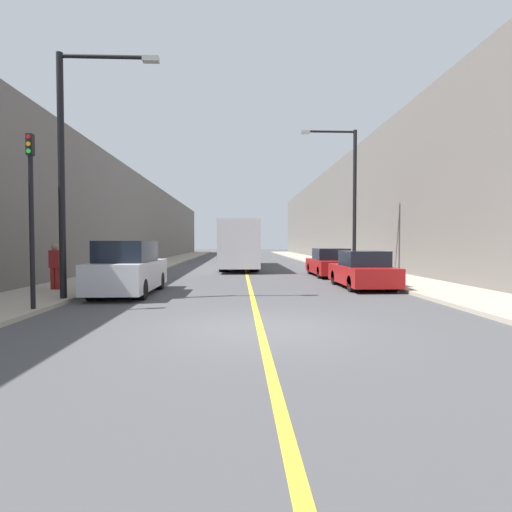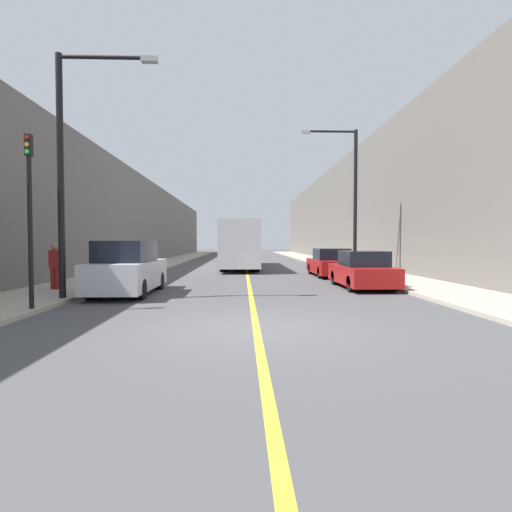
{
  "view_description": "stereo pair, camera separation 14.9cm",
  "coord_description": "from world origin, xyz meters",
  "px_view_note": "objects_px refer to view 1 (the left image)",
  "views": [
    {
      "loc": [
        -0.45,
        -8.57,
        1.86
      ],
      "look_at": [
        0.35,
        10.05,
        1.22
      ],
      "focal_mm": 28.0,
      "sensor_mm": 36.0,
      "label": 1
    },
    {
      "loc": [
        -0.31,
        -8.58,
        1.86
      ],
      "look_at": [
        0.35,
        10.05,
        1.22
      ],
      "focal_mm": 28.0,
      "sensor_mm": 36.0,
      "label": 2
    }
  ],
  "objects_px": {
    "street_lamp_right": "(350,191)",
    "pedestrian": "(55,266)",
    "bus": "(239,244)",
    "parked_suv_left": "(128,270)",
    "car_right_mid": "(330,264)",
    "street_lamp_left": "(71,157)",
    "traffic_light": "(31,215)",
    "car_right_near": "(362,271)"
  },
  "relations": [
    {
      "from": "street_lamp_right",
      "to": "pedestrian",
      "type": "height_order",
      "value": "street_lamp_right"
    },
    {
      "from": "bus",
      "to": "pedestrian",
      "type": "bearing_deg",
      "value": -115.72
    },
    {
      "from": "parked_suv_left",
      "to": "car_right_mid",
      "type": "bearing_deg",
      "value": 39.14
    },
    {
      "from": "bus",
      "to": "street_lamp_left",
      "type": "bearing_deg",
      "value": -107.45
    },
    {
      "from": "car_right_mid",
      "to": "traffic_light",
      "type": "height_order",
      "value": "traffic_light"
    },
    {
      "from": "car_right_near",
      "to": "car_right_mid",
      "type": "bearing_deg",
      "value": 90.38
    },
    {
      "from": "bus",
      "to": "car_right_near",
      "type": "relative_size",
      "value": 2.96
    },
    {
      "from": "street_lamp_left",
      "to": "pedestrian",
      "type": "bearing_deg",
      "value": 124.34
    },
    {
      "from": "street_lamp_left",
      "to": "pedestrian",
      "type": "distance_m",
      "value": 4.52
    },
    {
      "from": "car_right_mid",
      "to": "pedestrian",
      "type": "bearing_deg",
      "value": -150.48
    },
    {
      "from": "parked_suv_left",
      "to": "traffic_light",
      "type": "bearing_deg",
      "value": -110.64
    },
    {
      "from": "traffic_light",
      "to": "parked_suv_left",
      "type": "bearing_deg",
      "value": 69.36
    },
    {
      "from": "pedestrian",
      "to": "street_lamp_right",
      "type": "bearing_deg",
      "value": 27.84
    },
    {
      "from": "street_lamp_right",
      "to": "pedestrian",
      "type": "xyz_separation_m",
      "value": [
        -12.87,
        -6.8,
        -3.67
      ]
    },
    {
      "from": "pedestrian",
      "to": "street_lamp_left",
      "type": "bearing_deg",
      "value": -55.66
    },
    {
      "from": "parked_suv_left",
      "to": "pedestrian",
      "type": "xyz_separation_m",
      "value": [
        -2.84,
        0.6,
        0.11
      ]
    },
    {
      "from": "pedestrian",
      "to": "bus",
      "type": "bearing_deg",
      "value": 64.28
    },
    {
      "from": "bus",
      "to": "street_lamp_left",
      "type": "relative_size",
      "value": 1.66
    },
    {
      "from": "traffic_light",
      "to": "car_right_mid",
      "type": "bearing_deg",
      "value": 46.87
    },
    {
      "from": "bus",
      "to": "pedestrian",
      "type": "height_order",
      "value": "bus"
    },
    {
      "from": "bus",
      "to": "parked_suv_left",
      "type": "distance_m",
      "value": 15.22
    },
    {
      "from": "traffic_light",
      "to": "street_lamp_left",
      "type": "bearing_deg",
      "value": 84.38
    },
    {
      "from": "bus",
      "to": "street_lamp_right",
      "type": "relative_size",
      "value": 1.59
    },
    {
      "from": "parked_suv_left",
      "to": "traffic_light",
      "type": "distance_m",
      "value": 4.39
    },
    {
      "from": "parked_suv_left",
      "to": "street_lamp_right",
      "type": "bearing_deg",
      "value": 36.43
    },
    {
      "from": "bus",
      "to": "street_lamp_right",
      "type": "bearing_deg",
      "value": -50.1
    },
    {
      "from": "car_right_mid",
      "to": "street_lamp_right",
      "type": "bearing_deg",
      "value": 6.8
    },
    {
      "from": "car_right_near",
      "to": "street_lamp_left",
      "type": "distance_m",
      "value": 11.39
    },
    {
      "from": "car_right_near",
      "to": "traffic_light",
      "type": "xyz_separation_m",
      "value": [
        -10.4,
        -5.4,
        1.9
      ]
    },
    {
      "from": "pedestrian",
      "to": "traffic_light",
      "type": "bearing_deg",
      "value": -72.13
    },
    {
      "from": "parked_suv_left",
      "to": "pedestrian",
      "type": "height_order",
      "value": "parked_suv_left"
    },
    {
      "from": "bus",
      "to": "car_right_mid",
      "type": "xyz_separation_m",
      "value": [
        4.99,
        -7.41,
        -1.05
      ]
    },
    {
      "from": "car_right_near",
      "to": "traffic_light",
      "type": "relative_size",
      "value": 0.94
    },
    {
      "from": "street_lamp_right",
      "to": "traffic_light",
      "type": "distance_m",
      "value": 16.15
    },
    {
      "from": "parked_suv_left",
      "to": "car_right_near",
      "type": "relative_size",
      "value": 1.11
    },
    {
      "from": "bus",
      "to": "car_right_mid",
      "type": "bearing_deg",
      "value": -56.04
    },
    {
      "from": "bus",
      "to": "traffic_light",
      "type": "height_order",
      "value": "traffic_light"
    },
    {
      "from": "car_right_mid",
      "to": "pedestrian",
      "type": "xyz_separation_m",
      "value": [
        -11.77,
        -6.67,
        0.3
      ]
    },
    {
      "from": "street_lamp_right",
      "to": "bus",
      "type": "bearing_deg",
      "value": 129.9
    },
    {
      "from": "bus",
      "to": "street_lamp_right",
      "type": "xyz_separation_m",
      "value": [
        6.09,
        -7.28,
        2.93
      ]
    },
    {
      "from": "bus",
      "to": "street_lamp_left",
      "type": "xyz_separation_m",
      "value": [
        -5.17,
        -16.44,
        2.75
      ]
    },
    {
      "from": "car_right_mid",
      "to": "traffic_light",
      "type": "xyz_separation_m",
      "value": [
        -10.36,
        -11.06,
        1.89
      ]
    }
  ]
}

